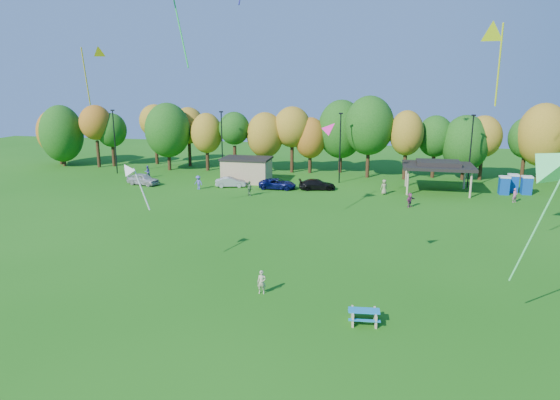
% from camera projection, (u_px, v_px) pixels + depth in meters
% --- Properties ---
extents(ground, '(160.00, 160.00, 0.00)m').
position_uv_depth(ground, '(235.00, 322.00, 27.91)').
color(ground, '#19600F').
rests_on(ground, ground).
extents(tree_line, '(93.57, 10.55, 11.15)m').
position_uv_depth(tree_line, '(322.00, 133.00, 69.98)').
color(tree_line, black).
rests_on(tree_line, ground).
extents(lamp_posts, '(64.50, 0.25, 9.09)m').
position_uv_depth(lamp_posts, '(340.00, 146.00, 64.37)').
color(lamp_posts, black).
rests_on(lamp_posts, ground).
extents(utility_building, '(6.30, 4.30, 3.25)m').
position_uv_depth(utility_building, '(247.00, 170.00, 65.67)').
color(utility_building, tan).
rests_on(utility_building, ground).
extents(pavilion, '(8.20, 6.20, 3.77)m').
position_uv_depth(pavilion, '(438.00, 165.00, 59.48)').
color(pavilion, tan).
rests_on(pavilion, ground).
extents(porta_potties, '(3.75, 2.69, 2.18)m').
position_uv_depth(porta_potties, '(514.00, 184.00, 59.06)').
color(porta_potties, '#0B3F98').
rests_on(porta_potties, ground).
extents(picnic_table, '(1.86, 1.59, 0.75)m').
position_uv_depth(picnic_table, '(364.00, 315.00, 27.74)').
color(picnic_table, tan).
rests_on(picnic_table, ground).
extents(kite_flyer, '(0.59, 0.42, 1.52)m').
position_uv_depth(kite_flyer, '(262.00, 282.00, 31.44)').
color(kite_flyer, tan).
rests_on(kite_flyer, ground).
extents(car_a, '(4.65, 2.73, 1.49)m').
position_uv_depth(car_a, '(143.00, 179.00, 64.05)').
color(car_a, '#B8B8B8').
rests_on(car_a, ground).
extents(car_b, '(4.00, 2.24, 1.25)m').
position_uv_depth(car_b, '(231.00, 182.00, 62.79)').
color(car_b, '#A6A6AC').
rests_on(car_b, ground).
extents(car_c, '(4.61, 2.20, 1.27)m').
position_uv_depth(car_c, '(277.00, 184.00, 61.67)').
color(car_c, '#0E1454').
rests_on(car_c, ground).
extents(car_d, '(4.80, 2.85, 1.30)m').
position_uv_depth(car_d, '(317.00, 184.00, 61.23)').
color(car_d, black).
rests_on(car_d, ground).
extents(far_person_0, '(1.23, 0.91, 1.70)m').
position_uv_depth(far_person_0, '(198.00, 183.00, 61.38)').
color(far_person_0, '#4F4FAF').
rests_on(far_person_0, ground).
extents(far_person_1, '(0.99, 1.03, 1.67)m').
position_uv_depth(far_person_1, '(147.00, 172.00, 68.72)').
color(far_person_1, '#564BA6').
rests_on(far_person_1, ground).
extents(far_person_2, '(1.03, 0.90, 1.77)m').
position_uv_depth(far_person_2, '(384.00, 187.00, 58.69)').
color(far_person_2, gray).
rests_on(far_person_2, ground).
extents(far_person_3, '(1.06, 0.97, 1.74)m').
position_uv_depth(far_person_3, '(249.00, 188.00, 57.95)').
color(far_person_3, '#517E4D').
rests_on(far_person_3, ground).
extents(far_person_4, '(0.68, 0.61, 1.57)m').
position_uv_depth(far_person_4, '(515.00, 195.00, 54.88)').
color(far_person_4, '#BB588B').
rests_on(far_person_4, ground).
extents(far_person_5, '(1.19, 1.47, 1.57)m').
position_uv_depth(far_person_5, '(410.00, 200.00, 52.80)').
color(far_person_5, '#8D3B63').
rests_on(far_person_5, ground).
extents(kite_0, '(1.11, 0.84, 1.09)m').
position_uv_depth(kite_0, '(331.00, 128.00, 29.12)').
color(kite_0, '#DE0C84').
extents(kite_4, '(3.94, 4.63, 8.03)m').
position_uv_depth(kite_4, '(560.00, 163.00, 25.94)').
color(kite_4, '#53EC76').
extents(kite_7, '(1.83, 3.48, 5.61)m').
position_uv_depth(kite_7, '(493.00, 29.00, 30.29)').
color(kite_7, '#FFFC1A').
extents(kite_11, '(2.08, 0.96, 3.36)m').
position_uv_depth(kite_11, '(128.00, 170.00, 33.30)').
color(kite_11, silver).
extents(kite_13, '(1.75, 3.15, 5.37)m').
position_uv_depth(kite_13, '(98.00, 51.00, 42.53)').
color(kite_13, yellow).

